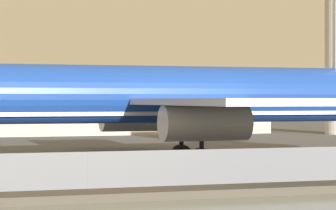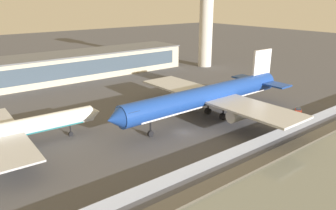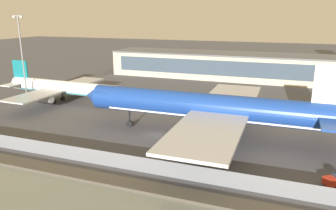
{
  "view_description": "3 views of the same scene",
  "coord_description": "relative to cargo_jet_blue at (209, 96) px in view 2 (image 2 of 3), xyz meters",
  "views": [
    {
      "loc": [
        -10.59,
        -65.41,
        5.82
      ],
      "look_at": [
        11.11,
        1.88,
        5.32
      ],
      "focal_mm": 85.0,
      "sensor_mm": 36.0,
      "label": 1
    },
    {
      "loc": [
        -46.3,
        -53.03,
        29.86
      ],
      "look_at": [
        -1.41,
        3.82,
        5.94
      ],
      "focal_mm": 35.0,
      "sensor_mm": 36.0,
      "label": 2
    },
    {
      "loc": [
        24.05,
        -58.01,
        23.6
      ],
      "look_at": [
        -0.36,
        7.83,
        4.26
      ],
      "focal_mm": 35.0,
      "sensor_mm": 36.0,
      "label": 3
    }
  ],
  "objects": [
    {
      "name": "terminal_building",
      "position": [
        -8.45,
        64.77,
        -1.23
      ],
      "size": [
        91.67,
        18.02,
        9.64
      ],
      "color": "#BCB299",
      "rests_on": "ground"
    },
    {
      "name": "ground_plane",
      "position": [
        -10.98,
        -2.74,
        -6.06
      ],
      "size": [
        500.0,
        500.0,
        0.0
      ],
      "primitive_type": "plane",
      "color": "#4C4C51"
    },
    {
      "name": "control_tower",
      "position": [
        47.05,
        49.41,
        16.91
      ],
      "size": [
        11.72,
        11.72,
        40.04
      ],
      "color": "beige",
      "rests_on": "ground"
    },
    {
      "name": "cargo_jet_blue",
      "position": [
        0.0,
        0.0,
        0.0
      ],
      "size": [
        56.09,
        47.98,
        15.88
      ],
      "color": "#193D93",
      "rests_on": "ground"
    },
    {
      "name": "ops_van",
      "position": [
        -44.46,
        22.57,
        -4.78
      ],
      "size": [
        4.72,
        5.46,
        2.48
      ],
      "color": "#1E2328",
      "rests_on": "ground"
    },
    {
      "name": "shoreline_seawall",
      "position": [
        -10.98,
        -23.24,
        -5.81
      ],
      "size": [
        320.0,
        3.0,
        0.5
      ],
      "color": "#474238",
      "rests_on": "ground"
    },
    {
      "name": "passenger_jet_white_teal",
      "position": [
        -44.97,
        11.81,
        -1.81
      ],
      "size": [
        39.01,
        33.47,
        11.14
      ],
      "color": "white",
      "rests_on": "ground"
    },
    {
      "name": "perimeter_fence",
      "position": [
        -10.98,
        -18.74,
        -4.81
      ],
      "size": [
        280.0,
        0.1,
        2.5
      ],
      "color": "slate",
      "rests_on": "ground"
    },
    {
      "name": "baggage_tug",
      "position": [
        20.89,
        -12.82,
        -5.25
      ],
      "size": [
        3.54,
        3.13,
        1.8
      ],
      "color": "red",
      "rests_on": "ground"
    }
  ]
}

